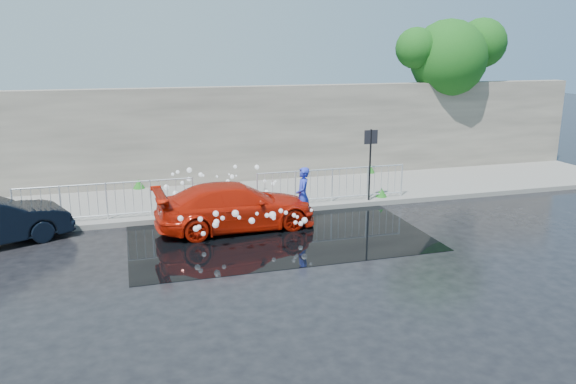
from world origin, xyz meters
name	(u,v)px	position (x,y,z in m)	size (l,w,h in m)	color
ground	(269,249)	(0.00, 0.00, 0.00)	(90.00, 90.00, 0.00)	black
pavement	(232,197)	(0.00, 5.00, 0.07)	(30.00, 4.00, 0.15)	slate
curb	(244,213)	(0.00, 3.00, 0.08)	(30.00, 0.25, 0.16)	slate
retaining_wall	(220,135)	(0.00, 7.20, 1.90)	(30.00, 0.60, 3.50)	#565048
puddle	(277,234)	(0.50, 1.00, 0.01)	(8.00, 5.00, 0.01)	black
sign_post	(370,153)	(4.20, 3.10, 1.72)	(0.45, 0.06, 2.50)	black
tree	(452,55)	(9.64, 7.41, 4.72)	(4.83, 3.12, 6.21)	#332114
railing_left	(107,200)	(-4.00, 3.35, 0.74)	(5.05, 0.05, 1.10)	silver
railing_right	(332,184)	(3.00, 3.35, 0.74)	(5.05, 0.05, 1.10)	silver
weeds	(229,195)	(-0.21, 4.46, 0.32)	(12.17, 3.93, 0.41)	#164E14
water_spray	(227,198)	(-0.65, 2.32, 0.79)	(3.68, 5.80, 0.95)	white
red_car	(236,206)	(-0.47, 1.86, 0.66)	(1.85, 4.56, 1.32)	#AC1606
person	(303,196)	(1.50, 1.80, 0.84)	(0.61, 0.40, 1.68)	#2534BA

